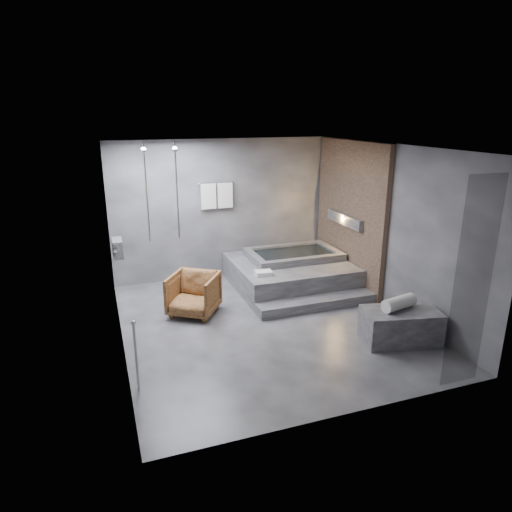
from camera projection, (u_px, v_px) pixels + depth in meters
name	position (u px, v px, depth m)	size (l,w,h in m)	color
room	(285.00, 214.00, 7.26)	(5.00, 5.04, 2.82)	#303032
tub_deck	(290.00, 273.00, 9.00)	(2.20, 2.00, 0.50)	#353538
tub_step	(317.00, 303.00, 7.98)	(2.20, 0.36, 0.18)	#353538
concrete_bench	(400.00, 326.00, 6.79)	(1.10, 0.61, 0.50)	#353537
driftwood_chair	(194.00, 294.00, 7.69)	(0.76, 0.78, 0.71)	#442611
rolled_towel	(399.00, 303.00, 6.73)	(0.20, 0.20, 0.55)	silver
deck_towel	(264.00, 273.00, 8.15)	(0.29, 0.21, 0.08)	silver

